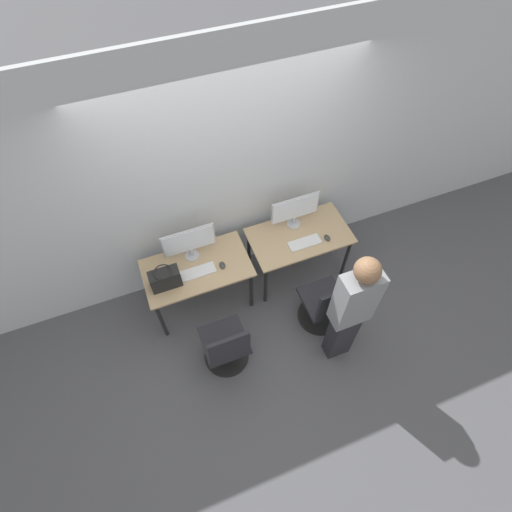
# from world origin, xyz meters

# --- Properties ---
(ground_plane) EXTENTS (20.00, 20.00, 0.00)m
(ground_plane) POSITION_xyz_m (0.00, 0.00, 0.00)
(ground_plane) COLOR #4C4C51
(wall_back) EXTENTS (12.00, 0.05, 2.80)m
(wall_back) POSITION_xyz_m (0.00, 0.75, 1.40)
(wall_back) COLOR #B7BCC1
(wall_back) RESTS_ON ground_plane
(desk_left) EXTENTS (1.11, 0.62, 0.70)m
(desk_left) POSITION_xyz_m (-0.59, 0.31, 0.62)
(desk_left) COLOR tan
(desk_left) RESTS_ON ground_plane
(monitor_left) EXTENTS (0.55, 0.15, 0.42)m
(monitor_left) POSITION_xyz_m (-0.59, 0.47, 0.94)
(monitor_left) COLOR #B2B2B7
(monitor_left) RESTS_ON desk_left
(keyboard_left) EXTENTS (0.36, 0.14, 0.02)m
(keyboard_left) POSITION_xyz_m (-0.59, 0.25, 0.71)
(keyboard_left) COLOR silver
(keyboard_left) RESTS_ON desk_left
(mouse_left) EXTENTS (0.06, 0.09, 0.03)m
(mouse_left) POSITION_xyz_m (-0.33, 0.23, 0.72)
(mouse_left) COLOR #333333
(mouse_left) RESTS_ON desk_left
(office_chair_left) EXTENTS (0.48, 0.48, 0.88)m
(office_chair_left) POSITION_xyz_m (-0.56, -0.49, 0.35)
(office_chair_left) COLOR black
(office_chair_left) RESTS_ON ground_plane
(desk_right) EXTENTS (1.11, 0.62, 0.70)m
(desk_right) POSITION_xyz_m (0.59, 0.31, 0.62)
(desk_right) COLOR tan
(desk_right) RESTS_ON ground_plane
(monitor_right) EXTENTS (0.55, 0.15, 0.42)m
(monitor_right) POSITION_xyz_m (0.59, 0.48, 0.94)
(monitor_right) COLOR #B2B2B7
(monitor_right) RESTS_ON desk_right
(keyboard_right) EXTENTS (0.36, 0.14, 0.02)m
(keyboard_right) POSITION_xyz_m (0.59, 0.19, 0.71)
(keyboard_right) COLOR silver
(keyboard_right) RESTS_ON desk_right
(mouse_right) EXTENTS (0.06, 0.09, 0.03)m
(mouse_right) POSITION_xyz_m (0.85, 0.16, 0.72)
(mouse_right) COLOR #333333
(mouse_right) RESTS_ON desk_right
(office_chair_right) EXTENTS (0.48, 0.48, 0.88)m
(office_chair_right) POSITION_xyz_m (0.58, -0.42, 0.35)
(office_chair_right) COLOR black
(office_chair_right) RESTS_ON ground_plane
(person_right) EXTENTS (0.36, 0.22, 1.68)m
(person_right) POSITION_xyz_m (0.57, -0.79, 0.92)
(person_right) COLOR #232328
(person_right) RESTS_ON ground_plane
(handbag) EXTENTS (0.30, 0.18, 0.25)m
(handbag) POSITION_xyz_m (-0.92, 0.22, 0.82)
(handbag) COLOR black
(handbag) RESTS_ON desk_left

